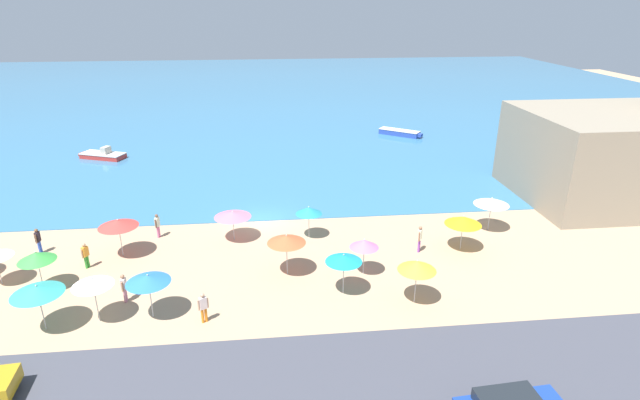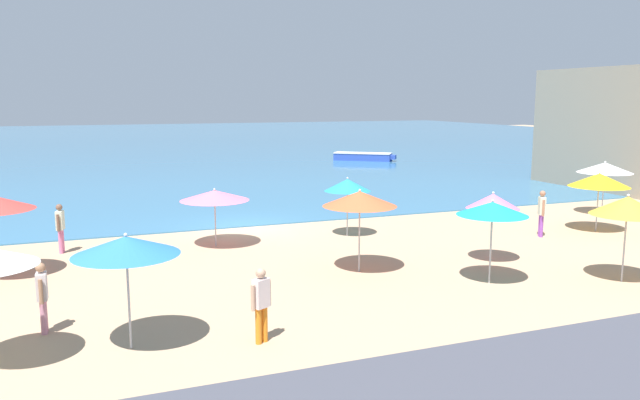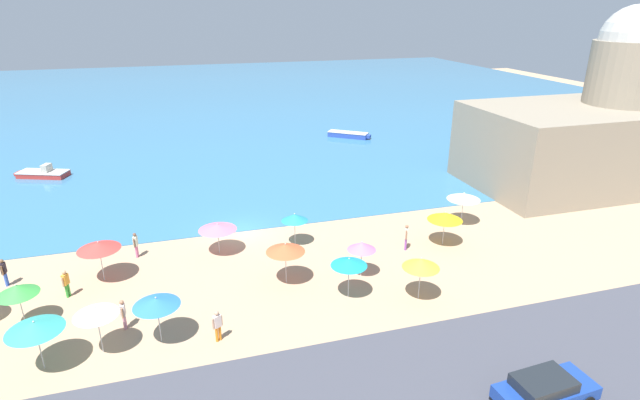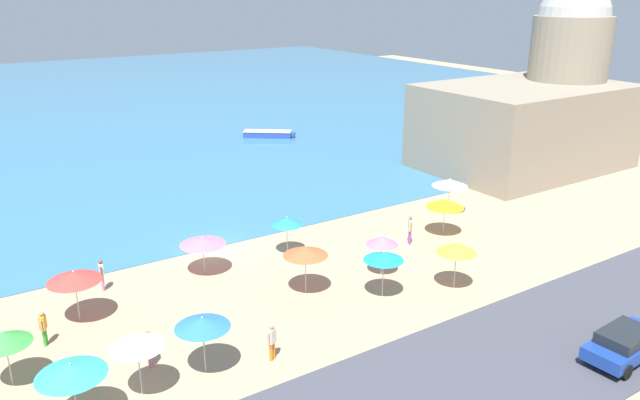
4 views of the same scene
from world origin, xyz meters
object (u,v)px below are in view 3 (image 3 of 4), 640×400
object	(u,v)px
beach_umbrella_9	(96,311)
beach_umbrella_4	(98,246)
beach_umbrella_11	(445,216)
beach_umbrella_1	(349,262)
skiff_nearshore	(43,173)
beach_umbrella_0	(464,196)
beach_umbrella_12	(156,302)
beach_umbrella_7	(285,248)
skiff_offshore	(348,135)
beach_umbrella_13	(295,217)
beach_umbrella_3	(17,290)
beach_umbrella_14	(34,326)
bather_1	(136,244)
harbor_fortress	(588,128)
beach_umbrella_2	(421,263)
parked_car_1	(545,390)
bather_5	(4,271)
bather_4	(218,324)
beach_umbrella_8	(362,246)
bather_2	(123,313)
bather_3	(66,282)
bather_0	(406,236)
beach_umbrella_10	(217,227)

from	to	relation	value
beach_umbrella_9	beach_umbrella_4	bearing A→B (deg)	95.06
beach_umbrella_4	beach_umbrella_11	bearing A→B (deg)	-3.83
beach_umbrella_1	skiff_nearshore	size ratio (longest dim) A/B	0.49
beach_umbrella_0	beach_umbrella_12	xyz separation A→B (m)	(-21.70, -8.36, 0.08)
beach_umbrella_7	skiff_offshore	world-z (taller)	beach_umbrella_7
beach_umbrella_1	beach_umbrella_13	bearing A→B (deg)	100.02
beach_umbrella_3	beach_umbrella_14	xyz separation A→B (m)	(1.62, -3.88, 0.17)
beach_umbrella_0	bather_1	size ratio (longest dim) A/B	1.44
harbor_fortress	beach_umbrella_0	bearing A→B (deg)	-161.30
beach_umbrella_9	beach_umbrella_2	bearing A→B (deg)	-0.12
beach_umbrella_14	skiff_offshore	distance (m)	44.92
beach_umbrella_9	harbor_fortress	bearing A→B (deg)	18.94
parked_car_1	bather_5	bearing A→B (deg)	144.70
beach_umbrella_2	bather_4	xyz separation A→B (m)	(-11.14, -0.62, -1.31)
beach_umbrella_4	bather_1	size ratio (longest dim) A/B	1.49
beach_umbrella_0	skiff_offshore	size ratio (longest dim) A/B	0.51
beach_umbrella_13	beach_umbrella_14	world-z (taller)	beach_umbrella_14
beach_umbrella_8	skiff_nearshore	xyz separation A→B (m)	(-22.47, 26.00, -1.64)
skiff_nearshore	beach_umbrella_7	bearing A→B (deg)	-54.86
parked_car_1	skiff_offshore	bearing A→B (deg)	80.83
beach_umbrella_7	harbor_fortress	size ratio (longest dim) A/B	0.15
beach_umbrella_1	bather_2	world-z (taller)	beach_umbrella_1
beach_umbrella_2	beach_umbrella_14	bearing A→B (deg)	-178.80
bather_3	bather_4	xyz separation A→B (m)	(7.75, -6.43, 0.01)
beach_umbrella_7	beach_umbrella_13	distance (m)	5.10
beach_umbrella_2	beach_umbrella_4	xyz separation A→B (m)	(-17.14, 7.19, 0.02)
bather_2	beach_umbrella_1	bearing A→B (deg)	-2.18
beach_umbrella_2	beach_umbrella_8	xyz separation A→B (m)	(-2.20, 3.29, -0.24)
beach_umbrella_2	beach_umbrella_3	xyz separation A→B (m)	(-20.58, 3.49, -0.15)
beach_umbrella_11	skiff_offshore	distance (m)	29.77
bather_1	bather_2	bearing A→B (deg)	-91.79
beach_umbrella_8	parked_car_1	size ratio (longest dim) A/B	0.55
bather_0	bather_5	xyz separation A→B (m)	(-24.49, 2.43, -0.05)
beach_umbrella_1	beach_umbrella_10	bearing A→B (deg)	130.54
parked_car_1	beach_umbrella_2	bearing A→B (deg)	98.08
beach_umbrella_4	bather_5	size ratio (longest dim) A/B	1.49
beach_umbrella_13	parked_car_1	distance (m)	18.43
beach_umbrella_11	bather_2	bearing A→B (deg)	-168.94
parked_car_1	beach_umbrella_13	bearing A→B (deg)	109.86
beach_umbrella_0	beach_umbrella_3	distance (m)	28.86
beach_umbrella_2	parked_car_1	distance (m)	8.91
bather_3	parked_car_1	xyz separation A→B (m)	(20.13, -14.51, -0.15)
beach_umbrella_1	beach_umbrella_11	bearing A→B (deg)	27.63
beach_umbrella_2	bather_5	size ratio (longest dim) A/B	1.51
beach_umbrella_11	skiff_offshore	world-z (taller)	beach_umbrella_11
beach_umbrella_1	beach_umbrella_4	size ratio (longest dim) A/B	0.96
harbor_fortress	beach_umbrella_13	bearing A→B (deg)	-169.79
beach_umbrella_10	beach_umbrella_7	bearing A→B (deg)	-55.70
beach_umbrella_14	bather_3	distance (m)	6.35
beach_umbrella_9	bather_5	distance (m)	10.20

